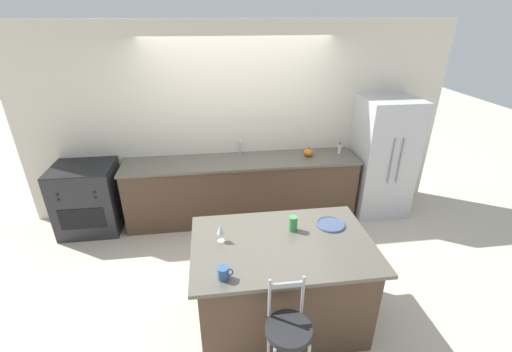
{
  "coord_description": "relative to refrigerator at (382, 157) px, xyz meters",
  "views": [
    {
      "loc": [
        -0.38,
        -4.01,
        2.78
      ],
      "look_at": [
        0.07,
        -0.6,
        1.12
      ],
      "focal_mm": 24.0,
      "sensor_mm": 36.0,
      "label": 1
    }
  ],
  "objects": [
    {
      "name": "refrigerator",
      "position": [
        0.0,
        0.0,
        0.0
      ],
      "size": [
        0.77,
        0.74,
        1.72
      ],
      "color": "#BCBCC1",
      "rests_on": "ground_plane"
    },
    {
      "name": "wall_back",
      "position": [
        -2.06,
        0.38,
        0.49
      ],
      "size": [
        6.0,
        0.07,
        2.7
      ],
      "color": "beige",
      "rests_on": "ground_plane"
    },
    {
      "name": "bar_stool_near",
      "position": [
        -1.98,
        -2.64,
        -0.27
      ],
      "size": [
        0.34,
        0.34,
        1.08
      ],
      "color": "#99999E",
      "rests_on": "ground_plane"
    },
    {
      "name": "wine_glass",
      "position": [
        -2.42,
        -1.8,
        0.18
      ],
      "size": [
        0.07,
        0.07,
        0.17
      ],
      "color": "white",
      "rests_on": "kitchen_island"
    },
    {
      "name": "kitchen_island",
      "position": [
        -1.88,
        -1.91,
        -0.4
      ],
      "size": [
        1.62,
        1.07,
        0.92
      ],
      "color": "#4C3828",
      "rests_on": "ground_plane"
    },
    {
      "name": "oven_range",
      "position": [
        -4.17,
        0.02,
        -0.39
      ],
      "size": [
        0.79,
        0.7,
        0.95
      ],
      "color": "#28282B",
      "rests_on": "ground_plane"
    },
    {
      "name": "soap_bottle",
      "position": [
        -0.63,
        0.09,
        0.12
      ],
      "size": [
        0.05,
        0.05,
        0.17
      ],
      "color": "silver",
      "rests_on": "back_counter"
    },
    {
      "name": "dinner_plate",
      "position": [
        -1.36,
        -1.69,
        0.07
      ],
      "size": [
        0.28,
        0.28,
        0.02
      ],
      "color": "#425170",
      "rests_on": "kitchen_island"
    },
    {
      "name": "pumpkin_decoration",
      "position": [
        -1.1,
        0.06,
        0.11
      ],
      "size": [
        0.14,
        0.14,
        0.13
      ],
      "color": "orange",
      "rests_on": "back_counter"
    },
    {
      "name": "back_counter",
      "position": [
        -2.06,
        0.05,
        -0.4
      ],
      "size": [
        3.26,
        0.68,
        0.91
      ],
      "color": "#4C3828",
      "rests_on": "ground_plane"
    },
    {
      "name": "coffee_mug",
      "position": [
        -2.42,
        -2.28,
        0.11
      ],
      "size": [
        0.12,
        0.09,
        0.1
      ],
      "color": "#335689",
      "rests_on": "kitchen_island"
    },
    {
      "name": "tumbler_cup",
      "position": [
        -1.74,
        -1.72,
        0.13
      ],
      "size": [
        0.08,
        0.08,
        0.15
      ],
      "color": "#3D934C",
      "rests_on": "kitchen_island"
    },
    {
      "name": "ground_plane",
      "position": [
        -2.06,
        -0.33,
        -0.86
      ],
      "size": [
        18.0,
        18.0,
        0.0
      ],
      "primitive_type": "plane",
      "color": "beige"
    },
    {
      "name": "sink_faucet",
      "position": [
        -2.06,
        0.25,
        0.19
      ],
      "size": [
        0.02,
        0.13,
        0.22
      ],
      "color": "#ADAFB5",
      "rests_on": "back_counter"
    }
  ]
}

